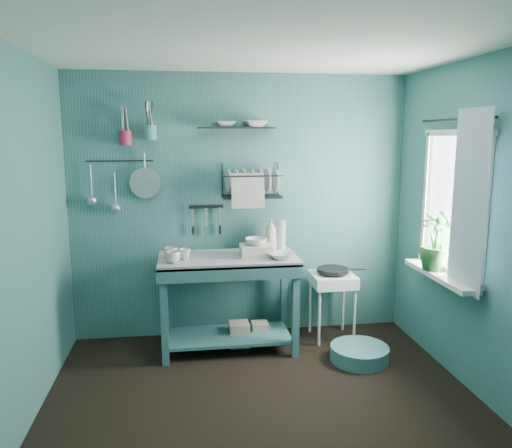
{
  "coord_description": "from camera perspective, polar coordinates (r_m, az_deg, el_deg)",
  "views": [
    {
      "loc": [
        -0.53,
        -3.21,
        1.93
      ],
      "look_at": [
        0.05,
        0.85,
        1.2
      ],
      "focal_mm": 35.0,
      "sensor_mm": 36.0,
      "label": 1
    }
  ],
  "objects": [
    {
      "name": "floor",
      "position": [
        3.78,
        1.16,
        -20.61
      ],
      "size": [
        3.2,
        3.2,
        0.0
      ],
      "primitive_type": "plane",
      "color": "black",
      "rests_on": "ground"
    },
    {
      "name": "ceiling",
      "position": [
        3.3,
        1.33,
        20.04
      ],
      "size": [
        3.2,
        3.2,
        0.0
      ],
      "primitive_type": "plane",
      "rotation": [
        3.14,
        0.0,
        0.0
      ],
      "color": "silver",
      "rests_on": "ground"
    },
    {
      "name": "wall_back",
      "position": [
        4.78,
        -1.7,
        1.93
      ],
      "size": [
        3.2,
        0.0,
        3.2
      ],
      "primitive_type": "plane",
      "rotation": [
        1.57,
        0.0,
        0.0
      ],
      "color": "#326663",
      "rests_on": "ground"
    },
    {
      "name": "wall_front",
      "position": [
        1.91,
        8.75,
        -10.89
      ],
      "size": [
        3.2,
        0.0,
        3.2
      ],
      "primitive_type": "plane",
      "rotation": [
        -1.57,
        0.0,
        0.0
      ],
      "color": "#326663",
      "rests_on": "ground"
    },
    {
      "name": "wall_left",
      "position": [
        3.45,
        -26.04,
        -2.33
      ],
      "size": [
        0.0,
        3.0,
        3.0
      ],
      "primitive_type": "plane",
      "rotation": [
        1.57,
        0.0,
        1.57
      ],
      "color": "#326663",
      "rests_on": "ground"
    },
    {
      "name": "wall_right",
      "position": [
        3.91,
        25.04,
        -0.88
      ],
      "size": [
        0.0,
        3.0,
        3.0
      ],
      "primitive_type": "plane",
      "rotation": [
        1.57,
        0.0,
        -1.57
      ],
      "color": "#326663",
      "rests_on": "ground"
    },
    {
      "name": "work_counter",
      "position": [
        4.57,
        -3.15,
        -9.0
      ],
      "size": [
        1.28,
        0.73,
        0.87
      ],
      "primitive_type": "cube",
      "rotation": [
        0.0,
        0.0,
        0.1
      ],
      "color": "#326569",
      "rests_on": "floor"
    },
    {
      "name": "mug_left",
      "position": [
        4.27,
        -9.46,
        -3.76
      ],
      "size": [
        0.12,
        0.12,
        0.1
      ],
      "primitive_type": "imported",
      "color": "beige",
      "rests_on": "work_counter"
    },
    {
      "name": "mug_mid",
      "position": [
        4.37,
        -8.12,
        -3.44
      ],
      "size": [
        0.14,
        0.14,
        0.09
      ],
      "primitive_type": "imported",
      "rotation": [
        0.0,
        0.0,
        0.52
      ],
      "color": "beige",
      "rests_on": "work_counter"
    },
    {
      "name": "mug_right",
      "position": [
        4.43,
        -9.68,
        -3.27
      ],
      "size": [
        0.17,
        0.17,
        0.1
      ],
      "primitive_type": "imported",
      "rotation": [
        0.0,
        0.0,
        1.05
      ],
      "color": "beige",
      "rests_on": "work_counter"
    },
    {
      "name": "wash_tub",
      "position": [
        4.45,
        0.02,
        -3.04
      ],
      "size": [
        0.28,
        0.22,
        0.1
      ],
      "primitive_type": "cube",
      "color": "beige",
      "rests_on": "work_counter"
    },
    {
      "name": "tub_bowl",
      "position": [
        4.43,
        0.02,
        -2.02
      ],
      "size": [
        0.2,
        0.19,
        0.06
      ],
      "primitive_type": "imported",
      "color": "beige",
      "rests_on": "wash_tub"
    },
    {
      "name": "soap_bottle",
      "position": [
        4.67,
        1.7,
        -1.17
      ],
      "size": [
        0.11,
        0.12,
        0.3
      ],
      "primitive_type": "imported",
      "color": "beige",
      "rests_on": "work_counter"
    },
    {
      "name": "water_bottle",
      "position": [
        4.7,
        2.86,
        -1.2
      ],
      "size": [
        0.09,
        0.09,
        0.28
      ],
      "primitive_type": "cylinder",
      "color": "#A3AFB6",
      "rests_on": "work_counter"
    },
    {
      "name": "counter_bowl",
      "position": [
        4.36,
        2.88,
        -3.63
      ],
      "size": [
        0.22,
        0.22,
        0.05
      ],
      "primitive_type": "imported",
      "color": "beige",
      "rests_on": "work_counter"
    },
    {
      "name": "hotplate_stand",
      "position": [
        4.89,
        8.66,
        -9.26
      ],
      "size": [
        0.43,
        0.43,
        0.64
      ],
      "primitive_type": "cube",
      "rotation": [
        0.0,
        0.0,
        0.08
      ],
      "color": "white",
      "rests_on": "floor"
    },
    {
      "name": "frying_pan",
      "position": [
        4.78,
        8.78,
        -5.23
      ],
      "size": [
        0.3,
        0.3,
        0.03
      ],
      "primitive_type": "cylinder",
      "color": "black",
      "rests_on": "hotplate_stand"
    },
    {
      "name": "knife_strip",
      "position": [
        4.73,
        -5.73,
        1.97
      ],
      "size": [
        0.32,
        0.04,
        0.03
      ],
      "primitive_type": "cube",
      "rotation": [
        0.0,
        0.0,
        0.05
      ],
      "color": "black",
      "rests_on": "wall_back"
    },
    {
      "name": "dish_rack",
      "position": [
        4.64,
        -0.51,
        5.0
      ],
      "size": [
        0.56,
        0.27,
        0.32
      ],
      "primitive_type": "cube",
      "rotation": [
        0.0,
        0.0,
        -0.05
      ],
      "color": "black",
      "rests_on": "wall_back"
    },
    {
      "name": "upper_shelf",
      "position": [
        4.63,
        -2.24,
        10.93
      ],
      "size": [
        0.71,
        0.25,
        0.01
      ],
      "primitive_type": "cube",
      "rotation": [
        0.0,
        0.0,
        0.1
      ],
      "color": "black",
      "rests_on": "wall_back"
    },
    {
      "name": "shelf_bowl_left",
      "position": [
        4.62,
        -3.63,
        11.34
      ],
      "size": [
        0.22,
        0.22,
        0.05
      ],
      "primitive_type": "imported",
      "rotation": [
        0.0,
        0.0,
        0.14
      ],
      "color": "beige",
      "rests_on": "upper_shelf"
    },
    {
      "name": "shelf_bowl_right",
      "position": [
        4.65,
        -0.04,
        11.93
      ],
      "size": [
        0.24,
        0.24,
        0.06
      ],
      "primitive_type": "imported",
      "rotation": [
        0.0,
        0.0,
        0.04
      ],
      "color": "beige",
      "rests_on": "upper_shelf"
    },
    {
      "name": "utensil_cup_magenta",
      "position": [
        4.65,
        -14.7,
        9.49
      ],
      "size": [
        0.11,
        0.11,
        0.13
      ],
      "primitive_type": "cylinder",
      "color": "#A81F44",
      "rests_on": "wall_back"
    },
    {
      "name": "utensil_cup_teal",
      "position": [
        4.63,
        -11.99,
        10.18
      ],
      "size": [
        0.11,
        0.11,
        0.13
      ],
      "primitive_type": "cylinder",
      "color": "teal",
      "rests_on": "wall_back"
    },
    {
      "name": "colander",
      "position": [
        4.69,
        -12.56,
        4.6
      ],
      "size": [
        0.28,
        0.03,
        0.28
      ],
      "primitive_type": "cylinder",
      "rotation": [
        1.54,
        0.0,
        0.0
      ],
      "color": "#AEB2B7",
      "rests_on": "wall_back"
    },
    {
      "name": "ladle_outer",
      "position": [
        4.76,
        -18.33,
        4.65
      ],
      "size": [
        0.01,
        0.01,
        0.3
      ],
      "primitive_type": "cylinder",
      "color": "#AEB2B7",
      "rests_on": "wall_back"
    },
    {
      "name": "ladle_inner",
      "position": [
        4.73,
        -15.81,
        3.84
      ],
      "size": [
        0.01,
        0.01,
        0.3
      ],
      "primitive_type": "cylinder",
      "color": "#AEB2B7",
      "rests_on": "wall_back"
    },
    {
      "name": "hook_rail",
      "position": [
        4.72,
        -15.3,
        6.97
      ],
      "size": [
        0.6,
        0.01,
        0.01
      ],
      "primitive_type": "cylinder",
      "rotation": [
        0.0,
        1.57,
        0.0
      ],
      "color": "black",
      "rests_on": "wall_back"
    },
    {
      "name": "window_glass",
      "position": [
        4.26,
        21.74,
        2.23
      ],
      "size": [
        0.0,
        1.1,
        1.1
      ],
      "primitive_type": "plane",
      "rotation": [
        1.57,
        0.0,
        1.57
      ],
      "color": "white",
      "rests_on": "wall_right"
    },
    {
      "name": "windowsill",
      "position": [
        4.33,
        20.25,
        -5.53
      ],
      "size": [
        0.16,
        0.95,
        0.04
      ],
      "primitive_type": "cube",
      "color": "white",
      "rests_on": "wall_right"
    },
    {
      "name": "curtain",
      "position": [
        3.96,
        23.11,
        2.33
      ],
      "size": [
        0.0,
        1.35,
        1.35
      ],
      "primitive_type": "plane",
      "rotation": [
        1.57,
        0.0,
        1.57
      ],
      "color": "silver",
      "rests_on": "wall_right"
    },
    {
      "name": "curtain_rod",
      "position": [
        4.2,
        21.79,
        11.03
      ],
      "size": [
        0.02,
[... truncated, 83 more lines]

